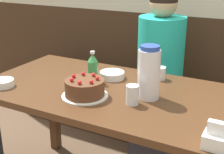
{
  "coord_description": "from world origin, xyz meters",
  "views": [
    {
      "loc": [
        0.7,
        -1.34,
        1.37
      ],
      "look_at": [
        -0.04,
        0.05,
        0.79
      ],
      "focal_mm": 50.0,
      "sensor_mm": 36.0,
      "label": 1
    }
  ],
  "objects_px": {
    "water_pitcher": "(149,73)",
    "napkin_holder": "(219,139)",
    "bowl_rice_small": "(112,75)",
    "glass_tumbler_short": "(160,73)",
    "person_grey_tee": "(159,82)",
    "bowl_soup_white": "(3,83)",
    "soju_bottle": "(93,67)",
    "birthday_cake": "(85,88)",
    "glass_water_tall": "(132,95)",
    "bench_seat": "(161,114)"
  },
  "relations": [
    {
      "from": "water_pitcher",
      "to": "napkin_holder",
      "type": "bearing_deg",
      "value": -37.69
    },
    {
      "from": "water_pitcher",
      "to": "bowl_rice_small",
      "type": "xyz_separation_m",
      "value": [
        -0.29,
        0.16,
        -0.11
      ]
    },
    {
      "from": "glass_tumbler_short",
      "to": "person_grey_tee",
      "type": "relative_size",
      "value": 0.06
    },
    {
      "from": "water_pitcher",
      "to": "bowl_soup_white",
      "type": "relative_size",
      "value": 2.21
    },
    {
      "from": "glass_tumbler_short",
      "to": "bowl_soup_white",
      "type": "bearing_deg",
      "value": -144.71
    },
    {
      "from": "napkin_holder",
      "to": "person_grey_tee",
      "type": "height_order",
      "value": "person_grey_tee"
    },
    {
      "from": "napkin_holder",
      "to": "soju_bottle",
      "type": "bearing_deg",
      "value": 153.76
    },
    {
      "from": "birthday_cake",
      "to": "person_grey_tee",
      "type": "relative_size",
      "value": 0.19
    },
    {
      "from": "person_grey_tee",
      "to": "bowl_rice_small",
      "type": "bearing_deg",
      "value": -14.64
    },
    {
      "from": "soju_bottle",
      "to": "glass_water_tall",
      "type": "distance_m",
      "value": 0.36
    },
    {
      "from": "napkin_holder",
      "to": "bowl_rice_small",
      "type": "bearing_deg",
      "value": 145.57
    },
    {
      "from": "glass_water_tall",
      "to": "person_grey_tee",
      "type": "xyz_separation_m",
      "value": [
        -0.12,
        0.74,
        -0.21
      ]
    },
    {
      "from": "bowl_soup_white",
      "to": "napkin_holder",
      "type": "bearing_deg",
      "value": -3.75
    },
    {
      "from": "bench_seat",
      "to": "bowl_rice_small",
      "type": "bearing_deg",
      "value": -97.6
    },
    {
      "from": "bowl_rice_small",
      "to": "glass_tumbler_short",
      "type": "xyz_separation_m",
      "value": [
        0.25,
        0.11,
        0.02
      ]
    },
    {
      "from": "birthday_cake",
      "to": "bowl_soup_white",
      "type": "xyz_separation_m",
      "value": [
        -0.46,
        -0.1,
        -0.02
      ]
    },
    {
      "from": "water_pitcher",
      "to": "bowl_soup_white",
      "type": "xyz_separation_m",
      "value": [
        -0.75,
        -0.23,
        -0.11
      ]
    },
    {
      "from": "bowl_rice_small",
      "to": "glass_water_tall",
      "type": "relative_size",
      "value": 1.52
    },
    {
      "from": "person_grey_tee",
      "to": "glass_water_tall",
      "type": "bearing_deg",
      "value": 9.41
    },
    {
      "from": "water_pitcher",
      "to": "person_grey_tee",
      "type": "relative_size",
      "value": 0.22
    },
    {
      "from": "bowl_soup_white",
      "to": "bowl_rice_small",
      "type": "xyz_separation_m",
      "value": [
        0.46,
        0.39,
        0.0
      ]
    },
    {
      "from": "glass_water_tall",
      "to": "glass_tumbler_short",
      "type": "bearing_deg",
      "value": 89.74
    },
    {
      "from": "glass_tumbler_short",
      "to": "napkin_holder",
      "type": "bearing_deg",
      "value": -53.54
    },
    {
      "from": "birthday_cake",
      "to": "soju_bottle",
      "type": "relative_size",
      "value": 1.33
    },
    {
      "from": "birthday_cake",
      "to": "bowl_soup_white",
      "type": "bearing_deg",
      "value": -168.22
    },
    {
      "from": "birthday_cake",
      "to": "bowl_soup_white",
      "type": "height_order",
      "value": "birthday_cake"
    },
    {
      "from": "bowl_soup_white",
      "to": "person_grey_tee",
      "type": "distance_m",
      "value": 1.06
    },
    {
      "from": "bench_seat",
      "to": "birthday_cake",
      "type": "distance_m",
      "value": 1.12
    },
    {
      "from": "water_pitcher",
      "to": "person_grey_tee",
      "type": "xyz_separation_m",
      "value": [
        -0.16,
        0.64,
        -0.3
      ]
    },
    {
      "from": "water_pitcher",
      "to": "person_grey_tee",
      "type": "bearing_deg",
      "value": 104.21
    },
    {
      "from": "birthday_cake",
      "to": "bowl_rice_small",
      "type": "height_order",
      "value": "birthday_cake"
    },
    {
      "from": "napkin_holder",
      "to": "glass_water_tall",
      "type": "bearing_deg",
      "value": 155.23
    },
    {
      "from": "napkin_holder",
      "to": "bowl_soup_white",
      "type": "relative_size",
      "value": 0.91
    },
    {
      "from": "bowl_soup_white",
      "to": "glass_tumbler_short",
      "type": "distance_m",
      "value": 0.87
    },
    {
      "from": "birthday_cake",
      "to": "napkin_holder",
      "type": "xyz_separation_m",
      "value": [
        0.68,
        -0.17,
        -0.01
      ]
    },
    {
      "from": "soju_bottle",
      "to": "glass_water_tall",
      "type": "xyz_separation_m",
      "value": [
        0.32,
        -0.17,
        -0.04
      ]
    },
    {
      "from": "person_grey_tee",
      "to": "water_pitcher",
      "type": "bearing_deg",
      "value": 14.21
    },
    {
      "from": "water_pitcher",
      "to": "glass_tumbler_short",
      "type": "distance_m",
      "value": 0.3
    },
    {
      "from": "bowl_rice_small",
      "to": "soju_bottle",
      "type": "bearing_deg",
      "value": -126.99
    },
    {
      "from": "bowl_rice_small",
      "to": "glass_water_tall",
      "type": "distance_m",
      "value": 0.37
    },
    {
      "from": "soju_bottle",
      "to": "glass_tumbler_short",
      "type": "relative_size",
      "value": 2.44
    },
    {
      "from": "glass_tumbler_short",
      "to": "person_grey_tee",
      "type": "distance_m",
      "value": 0.43
    },
    {
      "from": "birthday_cake",
      "to": "glass_tumbler_short",
      "type": "bearing_deg",
      "value": 58.55
    },
    {
      "from": "napkin_holder",
      "to": "glass_water_tall",
      "type": "xyz_separation_m",
      "value": [
        -0.43,
        0.2,
        0.01
      ]
    },
    {
      "from": "bench_seat",
      "to": "person_grey_tee",
      "type": "relative_size",
      "value": 2.03
    },
    {
      "from": "birthday_cake",
      "to": "glass_tumbler_short",
      "type": "distance_m",
      "value": 0.48
    },
    {
      "from": "bench_seat",
      "to": "water_pitcher",
      "type": "height_order",
      "value": "water_pitcher"
    },
    {
      "from": "water_pitcher",
      "to": "glass_water_tall",
      "type": "height_order",
      "value": "water_pitcher"
    },
    {
      "from": "birthday_cake",
      "to": "bench_seat",
      "type": "bearing_deg",
      "value": 84.72
    },
    {
      "from": "water_pitcher",
      "to": "bowl_rice_small",
      "type": "relative_size",
      "value": 1.86
    }
  ]
}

